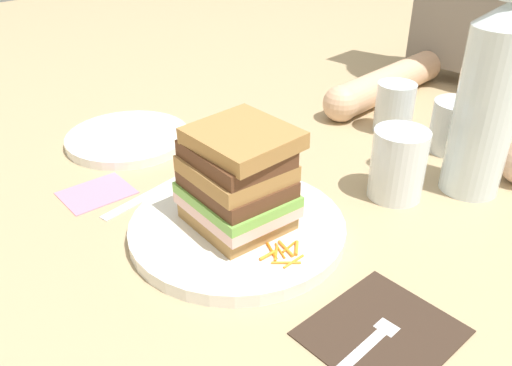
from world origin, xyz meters
The scene contains 28 objects.
ground_plane centered at (0.00, 0.00, 0.00)m, with size 3.00×3.00×0.00m, color tan.
main_plate centered at (0.01, 0.00, 0.01)m, with size 0.25×0.25×0.02m, color white.
sandwich centered at (0.01, 0.00, 0.07)m, with size 0.13×0.11×0.12m.
carrot_shred_0 centered at (-0.06, 0.00, 0.02)m, with size 0.00×0.00×0.03m, color orange.
carrot_shred_1 centered at (-0.06, 0.03, 0.02)m, with size 0.00×0.00×0.03m, color orange.
carrot_shred_2 centered at (-0.07, 0.02, 0.02)m, with size 0.00×0.00×0.03m, color orange.
carrot_shred_3 centered at (-0.08, 0.01, 0.02)m, with size 0.00×0.00×0.02m, color orange.
carrot_shred_4 centered at (-0.07, 0.03, 0.02)m, with size 0.00×0.00×0.03m, color orange.
carrot_shred_5 centered at (-0.06, 0.02, 0.02)m, with size 0.00×0.00×0.03m, color orange.
carrot_shred_6 centered at (-0.06, 0.03, 0.02)m, with size 0.00×0.00×0.02m, color orange.
carrot_shred_7 centered at (0.09, 0.01, 0.02)m, with size 0.00×0.00×0.02m, color orange.
carrot_shred_8 centered at (0.11, -0.01, 0.02)m, with size 0.00×0.00×0.03m, color orange.
carrot_shred_9 centered at (0.08, -0.02, 0.02)m, with size 0.00×0.00×0.02m, color orange.
carrot_shred_10 centered at (0.08, -0.01, 0.02)m, with size 0.00×0.00×0.03m, color orange.
carrot_shred_11 centered at (0.10, -0.02, 0.02)m, with size 0.00×0.00×0.03m, color orange.
carrot_shred_12 centered at (0.08, -0.01, 0.02)m, with size 0.00×0.00×0.03m, color orange.
carrot_shred_13 centered at (0.08, -0.01, 0.02)m, with size 0.00×0.00×0.02m, color orange.
carrot_shred_14 centered at (0.09, 0.00, 0.02)m, with size 0.00×0.00×0.03m, color orange.
carrot_shred_15 centered at (0.09, 0.01, 0.02)m, with size 0.00×0.00×0.02m, color orange.
napkin_dark centered at (0.22, -0.02, 0.00)m, with size 0.12×0.13×0.00m, color #38281E.
fork centered at (0.22, -0.04, 0.00)m, with size 0.02×0.17×0.00m.
knife centered at (-0.14, 0.00, 0.00)m, with size 0.03×0.20×0.00m.
juice_glass centered at (0.09, 0.20, 0.04)m, with size 0.07×0.07×0.09m.
water_bottle centered at (0.16, 0.29, 0.13)m, with size 0.08×0.08×0.29m.
empty_tumbler_0 centered at (-0.02, 0.38, 0.04)m, with size 0.06×0.06×0.08m, color silver.
empty_tumbler_1 centered at (0.09, 0.38, 0.04)m, with size 0.08×0.08×0.08m, color silver.
side_plate centered at (-0.29, 0.05, 0.01)m, with size 0.19×0.19×0.01m, color white.
napkin_pink centered at (-0.19, -0.07, 0.00)m, with size 0.07×0.09×0.00m, color pink.
Camera 1 is at (0.38, -0.35, 0.37)m, focal length 37.13 mm.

